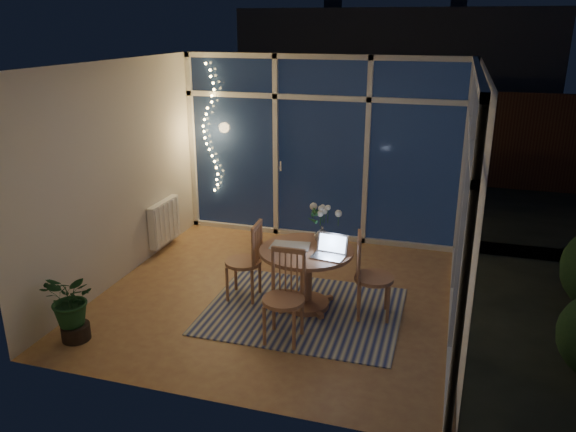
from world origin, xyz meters
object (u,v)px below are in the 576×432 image
object	(u,v)px
flower_vase	(322,233)
chair_front	(283,298)
chair_right	(374,276)
laptop	(329,246)
potted_plant	(72,305)
chair_left	(243,260)
dining_table	(306,279)

from	to	relation	value
flower_vase	chair_front	bearing A→B (deg)	-98.23
chair_right	laptop	size ratio (longest dim) A/B	2.86
flower_vase	potted_plant	xyz separation A→B (m)	(-2.13, -1.56, -0.42)
chair_left	chair_front	world-z (taller)	chair_front
potted_plant	laptop	bearing A→B (deg)	26.84
chair_front	potted_plant	size ratio (longest dim) A/B	1.24
chair_front	potted_plant	xyz separation A→B (m)	(-1.99, -0.57, -0.09)
chair_left	laptop	bearing A→B (deg)	78.11
chair_left	flower_vase	xyz separation A→B (m)	(0.85, 0.24, 0.33)
potted_plant	chair_left	bearing A→B (deg)	45.79
chair_front	flower_vase	world-z (taller)	chair_front
chair_left	flower_vase	world-z (taller)	chair_left
chair_left	laptop	distance (m)	1.08
chair_front	laptop	xyz separation A→B (m)	(0.30, 0.59, 0.34)
chair_left	potted_plant	world-z (taller)	chair_left
dining_table	chair_left	distance (m)	0.75
chair_right	potted_plant	size ratio (longest dim) A/B	1.25
potted_plant	dining_table	bearing A→B (deg)	32.85
chair_right	potted_plant	bearing A→B (deg)	105.15
chair_front	potted_plant	distance (m)	2.07
chair_right	chair_left	bearing A→B (deg)	79.40
dining_table	chair_left	xyz separation A→B (m)	(-0.74, 0.01, 0.12)
chair_right	flower_vase	distance (m)	0.75
chair_left	laptop	world-z (taller)	laptop
chair_right	laptop	xyz separation A→B (m)	(-0.47, -0.15, 0.34)
chair_front	chair_right	bearing A→B (deg)	43.75
chair_left	potted_plant	bearing A→B (deg)	-47.16
chair_front	chair_left	bearing A→B (deg)	132.93
flower_vase	potted_plant	distance (m)	2.67
chair_right	flower_vase	size ratio (longest dim) A/B	4.51
chair_left	chair_right	bearing A→B (deg)	86.71
chair_right	chair_front	distance (m)	1.07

